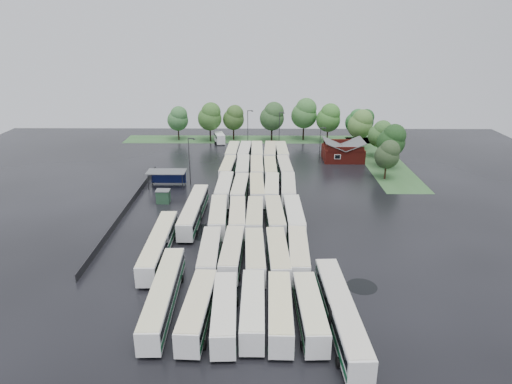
{
  "coord_description": "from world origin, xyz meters",
  "views": [
    {
      "loc": [
        2.78,
        -70.57,
        33.11
      ],
      "look_at": [
        2.0,
        12.0,
        2.5
      ],
      "focal_mm": 32.0,
      "sensor_mm": 36.0,
      "label": 1
    }
  ],
  "objects_px": {
    "artic_bus_west_a": "(164,295)",
    "artic_bus_east": "(341,313)",
    "minibus": "(219,138)",
    "brick_building": "(343,153)"
  },
  "relations": [
    {
      "from": "artic_bus_east",
      "to": "artic_bus_west_a",
      "type": "bearing_deg",
      "value": 167.7
    },
    {
      "from": "brick_building",
      "to": "artic_bus_west_a",
      "type": "bearing_deg",
      "value": -116.72
    },
    {
      "from": "artic_bus_west_a",
      "to": "minibus",
      "type": "bearing_deg",
      "value": 88.8
    },
    {
      "from": "artic_bus_west_a",
      "to": "minibus",
      "type": "distance_m",
      "value": 83.23
    },
    {
      "from": "brick_building",
      "to": "minibus",
      "type": "distance_m",
      "value": 37.63
    },
    {
      "from": "minibus",
      "to": "artic_bus_west_a",
      "type": "bearing_deg",
      "value": -103.83
    },
    {
      "from": "artic_bus_west_a",
      "to": "artic_bus_east",
      "type": "height_order",
      "value": "artic_bus_east"
    },
    {
      "from": "artic_bus_west_a",
      "to": "artic_bus_east",
      "type": "relative_size",
      "value": 0.95
    },
    {
      "from": "minibus",
      "to": "artic_bus_east",
      "type": "bearing_deg",
      "value": -90.23
    },
    {
      "from": "artic_bus_east",
      "to": "brick_building",
      "type": "bearing_deg",
      "value": 77.76
    }
  ]
}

